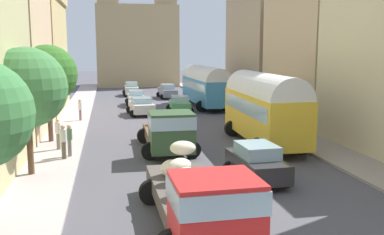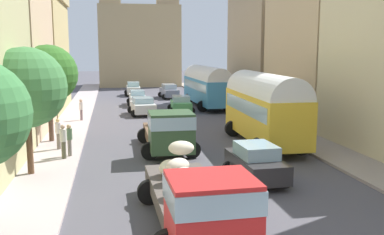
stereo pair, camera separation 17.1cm
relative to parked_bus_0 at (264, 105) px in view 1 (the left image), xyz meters
The scene contains 23 objects.
ground_plane 11.35m from the parked_bus_0, 113.43° to the left, with size 154.00×154.00×0.00m, color #4C4A51.
sidewalk_left 15.65m from the parked_bus_0, 138.86° to the left, with size 2.50×70.00×0.14m, color #B2A29F.
sidewalk_right 10.82m from the parked_bus_0, 74.46° to the left, with size 2.50×70.00×0.14m, color gray.
building_left_3 23.23m from the parked_bus_0, 130.77° to the left, with size 4.69×12.12×10.52m.
building_right_2 9.96m from the parked_bus_0, 45.08° to the left, with size 5.37×9.66×10.01m.
building_right_3 19.62m from the parked_bus_0, 69.04° to the left, with size 5.63×11.09×11.82m.
distant_church 43.13m from the parked_bus_0, 95.91° to the left, with size 11.89×7.08×19.16m.
parked_bus_0 is the anchor object (origin of this frame).
parked_bus_1 16.94m from the parked_bus_0, 89.06° to the left, with size 3.48×10.04×3.92m.
cargo_truck_0 13.41m from the parked_bus_0, 118.20° to the right, with size 3.18×7.57×2.36m.
cargo_truck_1 6.01m from the parked_bus_0, 168.56° to the right, with size 3.12×6.75×2.44m.
car_0 14.48m from the parked_bus_0, 115.21° to the left, with size 2.55×3.81×1.49m.
car_1 20.45m from the parked_bus_0, 107.69° to the left, with size 2.11×4.06×1.50m.
car_2 29.36m from the parked_bus_0, 102.07° to the left, with size 2.18×3.76×1.63m.
car_3 7.41m from the parked_bus_0, 112.37° to the right, with size 2.35×3.80×1.61m.
car_4 14.19m from the parked_bus_0, 101.09° to the left, with size 2.42×3.75×1.48m.
car_5 25.36m from the parked_bus_0, 95.12° to the left, with size 2.31×4.26×1.59m.
pedestrian_0 11.72m from the parked_bus_0, behind, with size 0.39×0.39×1.84m.
pedestrian_1 11.06m from the parked_bus_0, behind, with size 0.34×0.34×1.79m.
pedestrian_2 15.09m from the parked_bus_0, 137.29° to the left, with size 0.35×0.35×1.77m.
pedestrian_3 11.37m from the parked_bus_0, behind, with size 0.48×0.48×1.87m.
roadside_tree_1 13.14m from the parked_bus_0, 160.85° to the right, with size 3.48×3.48×5.69m.
roadside_tree_2 12.74m from the parked_bus_0, 167.55° to the left, with size 3.41×3.41×5.84m.
Camera 1 is at (-4.47, -7.06, 5.61)m, focal length 40.79 mm.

